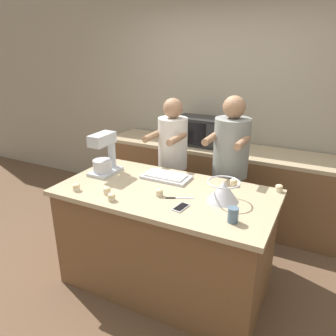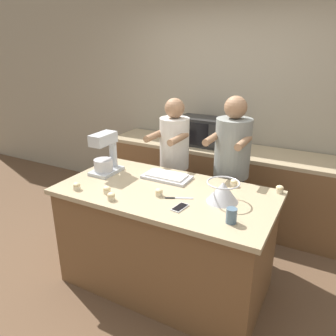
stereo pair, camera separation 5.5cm
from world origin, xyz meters
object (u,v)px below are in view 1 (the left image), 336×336
cell_phone (181,207)px  cupcake_0 (279,188)px  baking_tray (166,176)px  knife (178,198)px  mixing_bowl (223,191)px  cupcake_1 (112,197)px  drinking_glass (233,215)px  cupcake_2 (107,190)px  cupcake_3 (159,192)px  person_right (229,175)px  person_left (172,167)px  microwave_oven (200,131)px  stand_mixer (104,156)px  cupcake_5 (234,182)px  cupcake_4 (76,187)px

cell_phone → cupcake_0: bearing=46.5°
baking_tray → knife: 0.41m
mixing_bowl → cupcake_1: (-0.76, -0.38, -0.05)m
drinking_glass → cupcake_2: (-1.02, -0.03, -0.02)m
knife → cupcake_3: (-0.15, -0.03, 0.03)m
baking_tray → cupcake_3: bearing=-71.5°
person_right → mixing_bowl: bearing=-77.3°
baking_tray → cupcake_3: (0.11, -0.34, 0.01)m
person_left → cupcake_3: (0.30, -0.85, 0.13)m
person_left → cupcake_2: person_left is taller
microwave_oven → cupcake_0: (1.09, -0.99, -0.12)m
person_left → cell_phone: size_ratio=10.15×
person_left → microwave_oven: size_ratio=2.80×
cupcake_3 → stand_mixer: bearing=163.5°
drinking_glass → cupcake_3: bearing=168.4°
person_left → mixing_bowl: bearing=-42.2°
microwave_oven → cupcake_3: (0.27, -1.50, -0.12)m
cupcake_1 → cupcake_3: bearing=39.7°
knife → cupcake_2: cupcake_2 is taller
stand_mixer → cupcake_5: (1.14, 0.26, -0.13)m
person_right → microwave_oven: size_ratio=2.91×
drinking_glass → knife: drinking_glass is taller
knife → baking_tray: bearing=129.5°
cupcake_1 → cupcake_2: same height
drinking_glass → stand_mixer: bearing=165.9°
cupcake_1 → cupcake_5: bearing=43.0°
mixing_bowl → cupcake_3: (-0.47, -0.15, -0.05)m
mixing_bowl → cupcake_3: mixing_bowl is taller
drinking_glass → cupcake_4: bearing=-176.1°
person_right → mixing_bowl: (0.16, -0.70, 0.16)m
drinking_glass → cupcake_2: bearing=-178.4°
stand_mixer → mixing_bowl: size_ratio=1.51×
person_left → cupcake_2: bearing=-94.8°
baking_tray → drinking_glass: (0.74, -0.47, 0.03)m
cell_phone → cupcake_3: cupcake_3 is taller
cupcake_4 → drinking_glass: bearing=3.9°
stand_mixer → cell_phone: stand_mixer is taller
stand_mixer → knife: bearing=-12.0°
baking_tray → person_left: bearing=110.5°
cupcake_2 → cupcake_5: size_ratio=1.00×
mixing_bowl → cupcake_2: (-0.86, -0.30, -0.05)m
microwave_oven → cupcake_5: size_ratio=8.92×
drinking_glass → cupcake_5: 0.61m
person_left → cupcake_0: (1.13, -0.34, 0.13)m
microwave_oven → cupcake_2: 1.67m
microwave_oven → knife: 1.54m
baking_tray → cell_phone: size_ratio=2.78×
microwave_oven → cell_phone: microwave_oven is taller
baking_tray → cell_phone: (0.35, -0.45, -0.01)m
baking_tray → cupcake_5: size_ratio=6.84×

